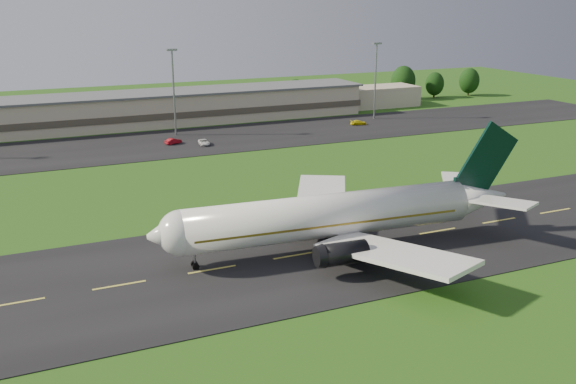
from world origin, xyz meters
name	(u,v)px	position (x,y,z in m)	size (l,w,h in m)	color
ground	(295,256)	(0.00, 0.00, 0.00)	(360.00, 360.00, 0.00)	#214D13
taxiway	(295,256)	(0.00, 0.00, 0.05)	(220.00, 30.00, 0.10)	black
apron	(163,144)	(0.00, 72.00, 0.05)	(260.00, 30.00, 0.10)	black
airliner	(335,216)	(5.57, -0.06, 4.66)	(51.29, 42.07, 15.57)	white
terminal	(165,108)	(6.40, 96.18, 3.99)	(145.00, 16.00, 8.40)	#C1AE94
light_mast_centre	(173,82)	(5.00, 80.00, 12.74)	(2.40, 1.20, 20.35)	gray
light_mast_east	(376,72)	(60.00, 80.00, 12.74)	(2.40, 1.20, 20.35)	gray
tree_line	(274,93)	(41.30, 106.00, 4.85)	(194.84, 9.31, 10.79)	black
service_vehicle_b	(173,141)	(2.01, 70.54, 0.74)	(1.36, 3.91, 1.29)	maroon
service_vehicle_c	(204,142)	(8.00, 66.80, 0.71)	(2.03, 4.41, 1.23)	silver
service_vehicle_d	(359,123)	(51.48, 73.56, 0.71)	(1.70, 4.17, 1.21)	yellow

